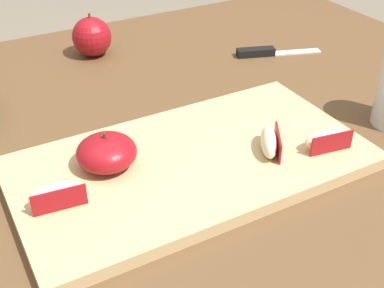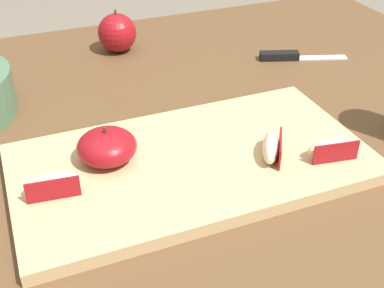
{
  "view_description": "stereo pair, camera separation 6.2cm",
  "coord_description": "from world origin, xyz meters",
  "px_view_note": "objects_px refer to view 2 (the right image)",
  "views": [
    {
      "loc": [
        -0.31,
        -0.52,
        1.14
      ],
      "look_at": [
        -0.06,
        -0.07,
        0.8
      ],
      "focal_mm": 47.08,
      "sensor_mm": 36.0,
      "label": 1
    },
    {
      "loc": [
        -0.26,
        -0.55,
        1.14
      ],
      "look_at": [
        -0.06,
        -0.07,
        0.8
      ],
      "focal_mm": 47.08,
      "sensor_mm": 36.0,
      "label": 2
    }
  ],
  "objects_px": {
    "whole_apple_red_delicious": "(117,33)",
    "apple_wedge_front": "(272,147)",
    "cutting_board": "(192,163)",
    "paring_knife": "(287,56)",
    "apple_wedge_near_knife": "(332,148)",
    "apple_half_skin_up": "(107,147)",
    "apple_wedge_left": "(53,184)"
  },
  "relations": [
    {
      "from": "apple_wedge_left",
      "to": "cutting_board",
      "type": "bearing_deg",
      "value": 2.66
    },
    {
      "from": "apple_wedge_near_knife",
      "to": "apple_wedge_front",
      "type": "distance_m",
      "value": 0.07
    },
    {
      "from": "cutting_board",
      "to": "whole_apple_red_delicious",
      "type": "distance_m",
      "value": 0.4
    },
    {
      "from": "apple_wedge_front",
      "to": "whole_apple_red_delicious",
      "type": "height_order",
      "value": "whole_apple_red_delicious"
    },
    {
      "from": "whole_apple_red_delicious",
      "to": "apple_wedge_front",
      "type": "bearing_deg",
      "value": -79.53
    },
    {
      "from": "apple_half_skin_up",
      "to": "paring_knife",
      "type": "relative_size",
      "value": 0.47
    },
    {
      "from": "cutting_board",
      "to": "whole_apple_red_delicious",
      "type": "height_order",
      "value": "whole_apple_red_delicious"
    },
    {
      "from": "apple_half_skin_up",
      "to": "paring_knife",
      "type": "xyz_separation_m",
      "value": [
        0.39,
        0.21,
        -0.03
      ]
    },
    {
      "from": "apple_half_skin_up",
      "to": "paring_knife",
      "type": "height_order",
      "value": "apple_half_skin_up"
    },
    {
      "from": "cutting_board",
      "to": "whole_apple_red_delicious",
      "type": "xyz_separation_m",
      "value": [
        0.01,
        0.4,
        0.03
      ]
    },
    {
      "from": "paring_knife",
      "to": "apple_wedge_front",
      "type": "bearing_deg",
      "value": -124.54
    },
    {
      "from": "apple_wedge_near_knife",
      "to": "paring_knife",
      "type": "distance_m",
      "value": 0.34
    },
    {
      "from": "apple_wedge_left",
      "to": "whole_apple_red_delicious",
      "type": "distance_m",
      "value": 0.45
    },
    {
      "from": "apple_wedge_near_knife",
      "to": "whole_apple_red_delicious",
      "type": "xyz_separation_m",
      "value": [
        -0.15,
        0.46,
        0.01
      ]
    },
    {
      "from": "cutting_board",
      "to": "apple_half_skin_up",
      "type": "relative_size",
      "value": 6.03
    },
    {
      "from": "apple_wedge_left",
      "to": "apple_wedge_front",
      "type": "distance_m",
      "value": 0.27
    },
    {
      "from": "cutting_board",
      "to": "paring_knife",
      "type": "height_order",
      "value": "cutting_board"
    },
    {
      "from": "apple_wedge_front",
      "to": "paring_knife",
      "type": "distance_m",
      "value": 0.34
    },
    {
      "from": "apple_half_skin_up",
      "to": "paring_knife",
      "type": "bearing_deg",
      "value": 28.94
    },
    {
      "from": "apple_wedge_near_knife",
      "to": "apple_half_skin_up",
      "type": "bearing_deg",
      "value": 159.2
    },
    {
      "from": "apple_half_skin_up",
      "to": "apple_wedge_front",
      "type": "relative_size",
      "value": 1.15
    },
    {
      "from": "paring_knife",
      "to": "apple_half_skin_up",
      "type": "bearing_deg",
      "value": -151.06
    },
    {
      "from": "apple_wedge_front",
      "to": "paring_knife",
      "type": "xyz_separation_m",
      "value": [
        0.19,
        0.28,
        -0.02
      ]
    },
    {
      "from": "apple_half_skin_up",
      "to": "cutting_board",
      "type": "bearing_deg",
      "value": -18.79
    },
    {
      "from": "paring_knife",
      "to": "whole_apple_red_delicious",
      "type": "relative_size",
      "value": 1.98
    },
    {
      "from": "cutting_board",
      "to": "paring_knife",
      "type": "distance_m",
      "value": 0.38
    },
    {
      "from": "apple_wedge_near_knife",
      "to": "whole_apple_red_delicious",
      "type": "relative_size",
      "value": 0.81
    },
    {
      "from": "apple_wedge_left",
      "to": "whole_apple_red_delicious",
      "type": "relative_size",
      "value": 0.81
    },
    {
      "from": "paring_knife",
      "to": "apple_wedge_left",
      "type": "bearing_deg",
      "value": -150.95
    },
    {
      "from": "apple_half_skin_up",
      "to": "apple_wedge_left",
      "type": "relative_size",
      "value": 1.14
    },
    {
      "from": "apple_wedge_front",
      "to": "whole_apple_red_delicious",
      "type": "xyz_separation_m",
      "value": [
        -0.08,
        0.43,
        0.01
      ]
    },
    {
      "from": "apple_wedge_left",
      "to": "apple_wedge_front",
      "type": "xyz_separation_m",
      "value": [
        0.26,
        -0.03,
        0.0
      ]
    }
  ]
}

